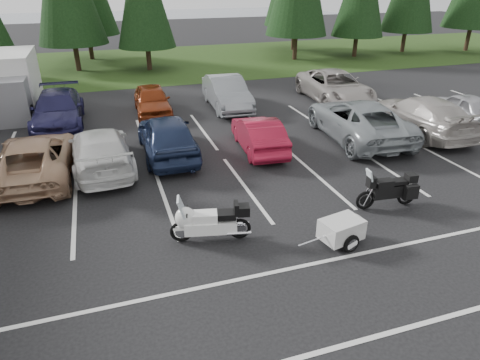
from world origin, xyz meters
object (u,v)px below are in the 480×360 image
Objects in this scene: car_near_4 at (167,136)px; car_far_3 at (227,93)px; car_far_4 at (335,87)px; car_far_1 at (58,110)px; adventure_motorcycle at (388,187)px; car_near_6 at (358,120)px; car_near_3 at (100,150)px; touring_motorcycle at (210,219)px; car_near_8 at (463,107)px; car_near_5 at (259,134)px; car_near_2 at (35,158)px; car_far_2 at (152,100)px; car_near_7 at (421,115)px; box_truck at (8,86)px; cargo_trailer at (341,232)px.

car_near_4 is 6.91m from car_far_3.
car_far_1 is at bearing -176.67° from car_far_4.
adventure_motorcycle is (1.55, -11.74, -0.15)m from car_far_3.
car_near_6 is 1.22× the size of car_far_3.
touring_motorcycle is at bearing 110.89° from car_near_3.
adventure_motorcycle is (-8.54, -6.05, -0.03)m from car_near_8.
car_near_5 is 0.76× the size of car_far_1.
car_near_4 is 3.62m from car_near_5.
car_near_4 is 11.32m from car_far_4.
car_near_6 reaches higher than car_near_4.
car_near_2 is 7.99m from car_far_2.
car_far_2 is 9.97m from car_far_4.
car_near_2 reaches higher than adventure_motorcycle.
car_far_2 is 0.71× the size of car_far_4.
car_near_3 is 0.90× the size of car_near_7.
car_near_6 is at bearing -24.35° from car_far_1.
car_near_6 reaches higher than car_far_3.
car_near_6 reaches higher than touring_motorcycle.
car_far_3 is (3.88, -0.16, 0.10)m from car_far_2.
box_truck is 18.30m from cargo_trailer.
car_far_4 reaches higher than car_near_3.
car_near_6 is 10.10m from car_far_2.
car_near_2 reaches higher than car_near_8.
car_near_6 is 6.10m from adventure_motorcycle.
car_near_5 is 6.16m from car_far_3.
cargo_trailer is 2.68m from adventure_motorcycle.
car_near_2 is 1.30× the size of car_near_8.
car_near_4 is 0.98× the size of car_far_3.
box_truck is 1.37× the size of car_near_5.
car_near_3 is at bearing -72.43° from car_far_1.
car_near_7 is (17.64, -8.71, -0.63)m from box_truck.
box_truck is 10.29m from car_near_4.
adventure_motorcycle is at bearing 141.78° from car_near_3.
box_truck is at bearing 110.87° from cargo_trailer.
car_near_2 is 1.07× the size of car_far_3.
car_far_4 is at bearing -157.35° from car_near_2.
car_near_3 reaches higher than car_far_2.
car_near_3 is 2.13× the size of touring_motorcycle.
box_truck is 1.38× the size of car_near_8.
car_near_3 is 13.61m from car_near_7.
adventure_motorcycle is (2.32, 1.32, 0.31)m from cargo_trailer.
car_near_7 is 2.37× the size of touring_motorcycle.
car_near_8 is (3.04, 0.68, -0.12)m from car_near_7.
car_far_1 is at bearing -20.17° from car_near_6.
car_near_6 reaches higher than car_far_1.
cargo_trailer is at bearing 60.33° from car_near_6.
car_near_5 is 7.55m from car_near_7.
car_near_5 is at bearing -59.52° from car_far_2.
car_far_3 is at bearing -125.59° from car_near_4.
cargo_trailer is (-10.86, -7.36, -0.33)m from car_near_8.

